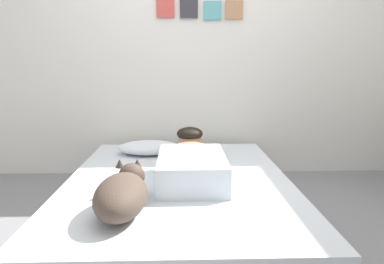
# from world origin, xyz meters

# --- Properties ---
(ground_plane) EXTENTS (12.68, 12.68, 0.00)m
(ground_plane) POSITION_xyz_m (0.00, 0.00, 0.00)
(ground_plane) COLOR gray
(back_wall) EXTENTS (4.34, 0.12, 2.50)m
(back_wall) POSITION_xyz_m (-0.00, 1.37, 1.25)
(back_wall) COLOR silver
(back_wall) RESTS_ON ground
(bed) EXTENTS (1.50, 2.08, 0.32)m
(bed) POSITION_xyz_m (-0.20, 0.19, 0.16)
(bed) COLOR #4C4742
(bed) RESTS_ON ground
(pillow) EXTENTS (0.52, 0.32, 0.11)m
(pillow) POSITION_xyz_m (-0.45, 0.83, 0.37)
(pillow) COLOR silver
(pillow) RESTS_ON bed
(person_lying) EXTENTS (0.43, 0.92, 0.27)m
(person_lying) POSITION_xyz_m (-0.11, 0.23, 0.42)
(person_lying) COLOR silver
(person_lying) RESTS_ON bed
(dog) EXTENTS (0.26, 0.57, 0.21)m
(dog) POSITION_xyz_m (-0.47, -0.37, 0.42)
(dog) COLOR #4C3D33
(dog) RESTS_ON bed
(coffee_cup) EXTENTS (0.12, 0.09, 0.07)m
(coffee_cup) POSITION_xyz_m (0.06, 0.69, 0.35)
(coffee_cup) COLOR teal
(coffee_cup) RESTS_ON bed
(cell_phone) EXTENTS (0.07, 0.14, 0.01)m
(cell_phone) POSITION_xyz_m (-0.19, 0.23, 0.32)
(cell_phone) COLOR black
(cell_phone) RESTS_ON bed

